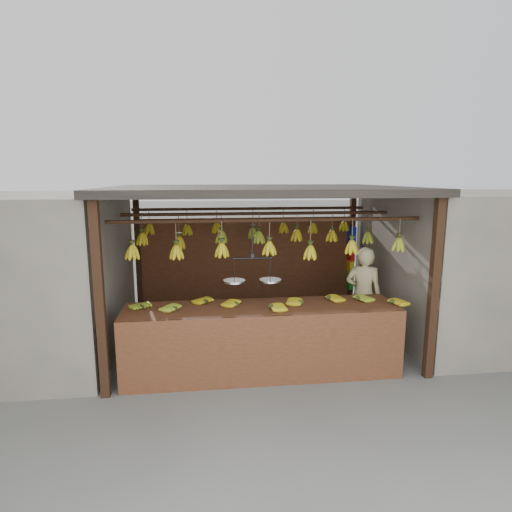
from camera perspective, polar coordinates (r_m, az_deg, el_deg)
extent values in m
plane|color=#5B5B57|center=(6.86, 0.32, -11.19)|extent=(80.00, 80.00, 0.00)
cube|color=black|center=(5.15, -20.10, -5.78)|extent=(0.10, 0.10, 2.30)
cube|color=black|center=(5.76, 22.60, -4.27)|extent=(0.10, 0.10, 2.30)
cube|color=black|center=(8.03, -15.40, 0.18)|extent=(0.10, 0.10, 2.30)
cube|color=black|center=(8.43, 12.58, 0.78)|extent=(0.10, 0.10, 2.30)
cube|color=black|center=(6.38, 0.34, 8.82)|extent=(4.30, 3.30, 0.10)
cylinder|color=black|center=(5.41, 1.71, 4.80)|extent=(4.00, 0.05, 0.05)
cylinder|color=black|center=(6.40, 0.33, 5.68)|extent=(4.00, 0.05, 0.05)
cylinder|color=black|center=(7.39, -0.68, 6.33)|extent=(4.00, 0.05, 0.05)
cube|color=#572E1A|center=(8.04, -1.06, -1.25)|extent=(4.00, 0.06, 1.80)
cube|color=slate|center=(7.04, -30.16, -2.30)|extent=(3.00, 3.00, 2.30)
cube|color=slate|center=(7.84, 27.41, -0.88)|extent=(3.00, 3.00, 2.30)
cube|color=#572E1A|center=(5.53, 0.76, -7.15)|extent=(3.52, 0.78, 0.08)
cube|color=#572E1A|center=(5.31, 1.34, -12.64)|extent=(3.52, 0.04, 0.90)
cube|color=black|center=(5.41, -16.92, -13.15)|extent=(0.07, 0.07, 0.82)
cube|color=black|center=(5.84, 17.95, -11.42)|extent=(0.07, 0.07, 0.82)
cube|color=black|center=(6.03, -15.83, -10.57)|extent=(0.07, 0.07, 0.82)
cube|color=black|center=(6.42, 15.36, -9.25)|extent=(0.07, 0.07, 0.82)
ellipsoid|color=#92A523|center=(5.57, -14.79, -6.64)|extent=(0.28, 0.30, 0.06)
ellipsoid|color=#92A523|center=(5.43, -10.59, -6.91)|extent=(0.30, 0.28, 0.06)
ellipsoid|color=#B49E13|center=(5.65, -6.53, -6.10)|extent=(0.29, 0.30, 0.06)
ellipsoid|color=#B49E13|center=(5.53, -2.53, -6.40)|extent=(0.30, 0.28, 0.06)
ellipsoid|color=#B49E13|center=(5.37, 2.06, -6.91)|extent=(0.25, 0.19, 0.06)
ellipsoid|color=#B49E13|center=(5.63, 6.03, -6.14)|extent=(0.29, 0.25, 0.06)
ellipsoid|color=#B49E13|center=(5.83, 9.80, -5.65)|extent=(0.27, 0.23, 0.06)
ellipsoid|color=#92A523|center=(5.90, 13.56, -5.61)|extent=(0.29, 0.25, 0.06)
ellipsoid|color=#B49E13|center=(5.85, 17.85, -5.96)|extent=(0.28, 0.24, 0.06)
ellipsoid|color=#B49E13|center=(5.48, -16.14, 0.48)|extent=(0.16, 0.16, 0.28)
ellipsoid|color=#B49E13|center=(5.46, -10.55, 0.50)|extent=(0.16, 0.16, 0.28)
ellipsoid|color=#B49E13|center=(5.37, -4.57, 0.79)|extent=(0.16, 0.16, 0.28)
ellipsoid|color=#B49E13|center=(5.48, 1.79, 1.04)|extent=(0.16, 0.16, 0.28)
ellipsoid|color=#B49E13|center=(5.53, 7.23, 0.46)|extent=(0.16, 0.16, 0.28)
ellipsoid|color=#B49E13|center=(5.70, 12.63, 1.14)|extent=(0.16, 0.16, 0.28)
ellipsoid|color=#92A523|center=(5.95, 18.50, 1.46)|extent=(0.16, 0.16, 0.28)
ellipsoid|color=#B49E13|center=(6.42, -14.91, 2.21)|extent=(0.16, 0.16, 0.28)
ellipsoid|color=#B49E13|center=(6.39, -10.18, 1.74)|extent=(0.16, 0.16, 0.28)
ellipsoid|color=#92A523|center=(6.42, -4.63, 2.53)|extent=(0.16, 0.16, 0.28)
ellipsoid|color=#92A523|center=(6.40, 0.43, 2.49)|extent=(0.16, 0.16, 0.28)
ellipsoid|color=#B49E13|center=(6.51, 5.45, 2.77)|extent=(0.16, 0.16, 0.28)
ellipsoid|color=#B49E13|center=(6.65, 10.08, 2.67)|extent=(0.16, 0.16, 0.28)
ellipsoid|color=#92A523|center=(6.86, 14.68, 2.39)|extent=(0.16, 0.16, 0.28)
ellipsoid|color=#B49E13|center=(7.39, -14.01, 3.48)|extent=(0.16, 0.16, 0.28)
ellipsoid|color=#B49E13|center=(7.38, -9.15, 3.45)|extent=(0.16, 0.16, 0.28)
ellipsoid|color=#B49E13|center=(7.35, -5.25, 3.74)|extent=(0.16, 0.16, 0.28)
ellipsoid|color=#92A523|center=(7.44, -0.43, 3.02)|extent=(0.16, 0.16, 0.28)
ellipsoid|color=#B49E13|center=(7.54, 3.69, 3.77)|extent=(0.16, 0.16, 0.28)
ellipsoid|color=#B49E13|center=(7.58, 7.60, 3.71)|extent=(0.16, 0.16, 0.28)
ellipsoid|color=#B49E13|center=(7.77, 11.65, 3.94)|extent=(0.16, 0.16, 0.28)
cylinder|color=black|center=(5.41, -0.50, 2.22)|extent=(0.02, 0.02, 0.49)
cylinder|color=black|center=(5.46, -0.49, -0.30)|extent=(0.51, 0.04, 0.02)
cylinder|color=silver|center=(5.51, -2.92, -3.41)|extent=(0.27, 0.27, 0.02)
cylinder|color=silver|center=(5.54, 1.92, -3.31)|extent=(0.27, 0.27, 0.02)
imported|color=beige|center=(6.81, 14.10, -5.06)|extent=(0.64, 0.53, 1.50)
cube|color=#1426BF|center=(8.23, 12.62, 2.68)|extent=(0.08, 0.26, 0.34)
cube|color=red|center=(8.28, 12.53, 0.50)|extent=(0.08, 0.26, 0.34)
cube|color=yellow|center=(8.34, 12.44, -1.65)|extent=(0.08, 0.26, 0.34)
cube|color=#199926|center=(8.38, 12.38, -3.10)|extent=(0.08, 0.26, 0.34)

